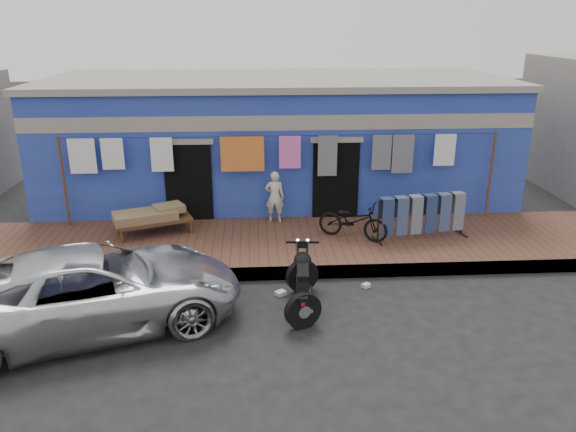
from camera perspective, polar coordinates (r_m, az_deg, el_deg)
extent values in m
plane|color=black|center=(9.70, 0.75, -10.36)|extent=(80.00, 80.00, 0.00)
cube|color=brown|center=(12.34, -0.29, -2.96)|extent=(28.00, 3.00, 0.25)
cube|color=gray|center=(11.02, 0.15, -5.81)|extent=(28.00, 0.10, 0.25)
cube|color=#273A98|center=(15.75, -1.14, 7.57)|extent=(12.00, 5.00, 3.20)
cube|color=#9E9384|center=(13.18, -0.70, 9.46)|extent=(12.00, 0.14, 0.35)
cube|color=#9E9384|center=(15.49, -1.18, 13.67)|extent=(12.20, 5.20, 0.16)
cube|color=black|center=(13.51, -10.03, 2.88)|extent=(1.10, 0.10, 2.10)
cube|color=black|center=(13.56, 4.84, 3.18)|extent=(1.10, 0.10, 2.10)
cylinder|color=brown|center=(13.83, -21.80, 3.24)|extent=(0.06, 0.06, 2.10)
cylinder|color=brown|center=(14.29, 19.89, 3.96)|extent=(0.06, 0.06, 2.10)
cylinder|color=black|center=(12.92, -0.63, 8.14)|extent=(10.00, 0.01, 0.01)
cube|color=silver|center=(13.55, -20.17, 5.73)|extent=(0.60, 0.02, 0.81)
cube|color=silver|center=(13.36, -17.40, 6.05)|extent=(0.50, 0.02, 0.72)
cube|color=silver|center=(13.15, -12.70, 6.10)|extent=(0.50, 0.02, 0.79)
cube|color=#CC4C26|center=(12.99, -4.65, 6.30)|extent=(1.00, 0.02, 0.82)
cube|color=#E05FB9|center=(13.01, 0.19, 6.50)|extent=(0.50, 0.02, 0.76)
cube|color=slate|center=(13.11, 4.03, 6.12)|extent=(0.45, 0.02, 0.96)
cube|color=slate|center=(13.32, 9.49, 6.39)|extent=(0.45, 0.02, 0.83)
cube|color=slate|center=(13.46, 11.59, 6.20)|extent=(0.50, 0.02, 0.92)
cube|color=silver|center=(13.73, 15.64, 6.48)|extent=(0.50, 0.02, 0.76)
imported|color=silver|center=(9.70, -19.24, -6.94)|extent=(5.35, 3.67, 1.38)
imported|color=beige|center=(13.21, -1.36, 1.97)|extent=(0.47, 0.34, 1.23)
imported|color=black|center=(12.29, 6.63, -0.06)|extent=(1.64, 1.23, 1.01)
cube|color=silver|center=(10.44, -0.76, -7.84)|extent=(0.23, 0.22, 0.08)
cube|color=silver|center=(10.82, 7.92, -7.02)|extent=(0.18, 0.17, 0.07)
cube|color=silver|center=(10.36, 1.71, -8.09)|extent=(0.18, 0.20, 0.07)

